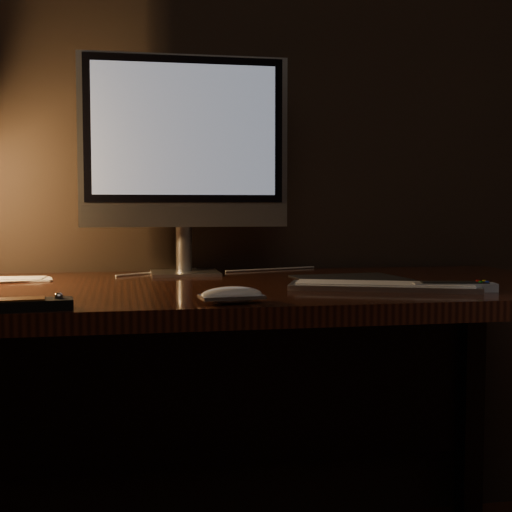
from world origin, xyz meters
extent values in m
cube|color=black|center=(0.00, 2.26, 1.35)|extent=(4.00, 0.02, 2.70)
cube|color=#39170D|center=(0.00, 1.85, 0.73)|extent=(1.60, 0.75, 0.04)
cube|color=black|center=(0.75, 2.18, 0.35)|extent=(0.06, 0.06, 0.71)
cube|color=black|center=(0.00, 2.20, 0.45)|extent=(1.48, 0.02, 0.51)
cube|color=silver|center=(-0.10, 2.12, 0.75)|extent=(0.18, 0.16, 0.01)
cylinder|color=silver|center=(-0.10, 2.14, 0.82)|extent=(0.04, 0.04, 0.12)
cube|color=silver|center=(-0.10, 2.11, 1.09)|extent=(0.54, 0.04, 0.44)
cube|color=black|center=(-0.10, 2.09, 1.12)|extent=(0.51, 0.01, 0.37)
cube|color=#8B9DBE|center=(-0.10, 2.09, 1.12)|extent=(0.47, 0.01, 0.33)
cube|color=silver|center=(0.29, 1.70, 0.76)|extent=(0.41, 0.25, 0.01)
cube|color=black|center=(0.29, 1.93, 0.75)|extent=(0.27, 0.23, 0.00)
ellipsoid|color=white|center=(-0.07, 1.54, 0.76)|extent=(0.12, 0.07, 0.02)
cube|color=black|center=(-0.43, 1.52, 0.76)|extent=(0.16, 0.07, 0.02)
cube|color=brown|center=(-0.43, 1.52, 0.77)|extent=(0.10, 0.06, 0.00)
sphere|color=silver|center=(-0.43, 1.52, 0.77)|extent=(0.02, 0.02, 0.02)
cube|color=#9B9DA0|center=(0.42, 1.64, 0.76)|extent=(0.18, 0.08, 0.02)
cube|color=black|center=(0.42, 1.64, 0.77)|extent=(0.14, 0.06, 0.00)
cylinder|color=red|center=(0.42, 1.64, 0.77)|extent=(0.01, 0.01, 0.00)
cylinder|color=#0C8C19|center=(0.42, 1.64, 0.77)|extent=(0.01, 0.01, 0.00)
cylinder|color=gold|center=(0.42, 1.64, 0.77)|extent=(0.01, 0.01, 0.00)
cylinder|color=#1433BF|center=(0.42, 1.64, 0.77)|extent=(0.01, 0.01, 0.00)
cube|color=white|center=(-0.50, 2.03, 0.75)|extent=(0.14, 0.10, 0.01)
cylinder|color=white|center=(-0.01, 2.17, 0.75)|extent=(0.53, 0.26, 0.01)
camera|label=1|loc=(-0.27, 0.25, 0.93)|focal=50.00mm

